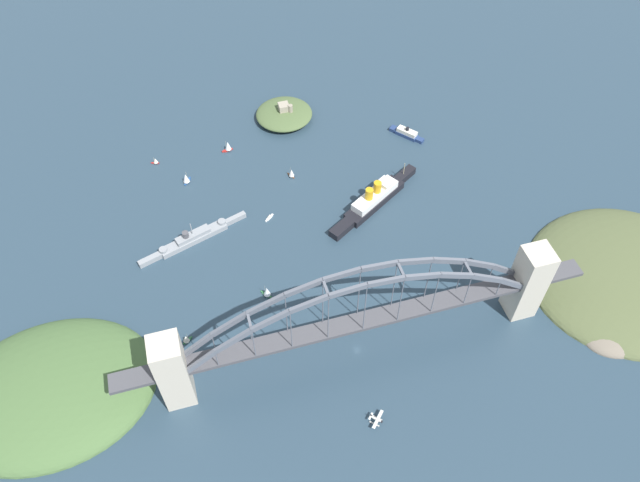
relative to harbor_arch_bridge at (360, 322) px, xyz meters
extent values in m
plane|color=#283D4C|center=(0.00, 0.00, -29.89)|extent=(1400.00, 1400.00, 0.00)
cube|color=beige|center=(-102.87, 0.00, -2.55)|extent=(16.09, 16.39, 54.68)
cube|color=beige|center=(102.87, 0.00, -2.55)|extent=(16.09, 16.39, 54.68)
cube|color=#47474C|center=(0.00, 0.00, 0.14)|extent=(189.65, 11.05, 2.40)
cube|color=#47474C|center=(-122.91, 0.00, 0.14)|extent=(24.00, 11.05, 2.40)
cube|color=#47474C|center=(122.91, 0.00, 0.14)|extent=(24.00, 11.05, 2.40)
cube|color=slate|center=(-88.96, -4.97, 7.64)|extent=(21.70, 1.80, 17.56)
cube|color=slate|center=(-69.19, -4.97, 20.98)|extent=(21.40, 1.80, 14.43)
cube|color=slate|center=(-49.42, -4.97, 30.99)|extent=(21.01, 1.80, 11.29)
cube|color=slate|center=(-29.65, -4.97, 37.66)|extent=(20.55, 1.80, 8.10)
cube|color=slate|center=(-9.88, -4.97, 40.99)|extent=(20.04, 1.80, 4.86)
cube|color=slate|center=(9.88, -4.97, 40.99)|extent=(20.04, 1.80, 4.86)
cube|color=slate|center=(29.65, -4.97, 37.66)|extent=(20.55, 1.80, 8.10)
cube|color=slate|center=(49.42, -4.97, 30.99)|extent=(21.01, 1.80, 11.29)
cube|color=slate|center=(69.19, -4.97, 20.98)|extent=(21.40, 1.80, 14.43)
cube|color=slate|center=(88.96, -4.97, 7.64)|extent=(21.70, 1.80, 17.56)
cube|color=slate|center=(-88.96, 4.97, 7.64)|extent=(21.70, 1.80, 17.56)
cube|color=slate|center=(-69.19, 4.97, 20.98)|extent=(21.40, 1.80, 14.43)
cube|color=slate|center=(-49.42, 4.97, 30.99)|extent=(21.01, 1.80, 11.29)
cube|color=slate|center=(-29.65, 4.97, 37.66)|extent=(20.55, 1.80, 8.10)
cube|color=slate|center=(-9.88, 4.97, 40.99)|extent=(20.04, 1.80, 4.86)
cube|color=slate|center=(9.88, 4.97, 40.99)|extent=(20.04, 1.80, 4.86)
cube|color=slate|center=(29.65, 4.97, 37.66)|extent=(20.55, 1.80, 8.10)
cube|color=slate|center=(49.42, 4.97, 30.99)|extent=(21.01, 1.80, 11.29)
cube|color=slate|center=(69.19, 4.97, 20.98)|extent=(21.40, 1.80, 14.43)
cube|color=slate|center=(88.96, 4.97, 7.64)|extent=(21.70, 1.80, 17.56)
cube|color=slate|center=(-98.85, 0.00, 0.14)|extent=(1.40, 9.95, 1.40)
cube|color=slate|center=(-59.31, 0.00, 26.82)|extent=(1.40, 9.95, 1.40)
cube|color=slate|center=(-19.77, 0.00, 40.16)|extent=(1.40, 9.95, 1.40)
cube|color=slate|center=(19.77, 0.00, 40.16)|extent=(1.40, 9.95, 1.40)
cube|color=slate|center=(59.31, 0.00, 26.82)|extent=(1.40, 9.95, 1.40)
cube|color=slate|center=(98.85, 0.00, 0.14)|extent=(1.40, 9.95, 1.40)
cylinder|color=slate|center=(-79.08, -4.97, 8.24)|extent=(0.56, 0.56, 13.81)
cylinder|color=slate|center=(-79.08, 4.97, 8.24)|extent=(0.56, 0.56, 13.81)
cylinder|color=slate|center=(-59.31, -4.97, 14.08)|extent=(0.56, 0.56, 25.48)
cylinder|color=slate|center=(-59.31, 4.97, 14.08)|extent=(0.56, 0.56, 25.48)
cylinder|color=slate|center=(-39.54, -4.97, 18.25)|extent=(0.56, 0.56, 33.82)
cylinder|color=slate|center=(-39.54, 4.97, 18.25)|extent=(0.56, 0.56, 33.82)
cylinder|color=slate|center=(-19.77, -4.97, 20.75)|extent=(0.56, 0.56, 38.82)
cylinder|color=slate|center=(-19.77, 4.97, 20.75)|extent=(0.56, 0.56, 38.82)
cylinder|color=slate|center=(0.00, -4.97, 21.58)|extent=(0.56, 0.56, 40.49)
cylinder|color=slate|center=(0.00, 4.97, 21.58)|extent=(0.56, 0.56, 40.49)
cylinder|color=slate|center=(19.77, -4.97, 20.75)|extent=(0.56, 0.56, 38.82)
cylinder|color=slate|center=(19.77, 4.97, 20.75)|extent=(0.56, 0.56, 38.82)
cylinder|color=slate|center=(39.54, -4.97, 18.25)|extent=(0.56, 0.56, 33.82)
cylinder|color=slate|center=(39.54, 4.97, 18.25)|extent=(0.56, 0.56, 33.82)
cylinder|color=slate|center=(59.31, -4.97, 14.08)|extent=(0.56, 0.56, 25.48)
cylinder|color=slate|center=(59.31, 4.97, 14.08)|extent=(0.56, 0.56, 25.48)
cylinder|color=slate|center=(79.08, -4.97, 8.24)|extent=(0.56, 0.56, 13.81)
cylinder|color=slate|center=(79.08, 4.97, 8.24)|extent=(0.56, 0.56, 13.81)
ellipsoid|color=#476638|center=(-172.22, 21.69, -29.89)|extent=(117.28, 93.71, 25.48)
ellipsoid|color=#756B5B|center=(-198.61, -4.08, -29.89)|extent=(41.05, 28.11, 14.01)
ellipsoid|color=#515B38|center=(180.31, 0.90, -29.89)|extent=(127.33, 118.87, 21.43)
ellipsoid|color=#756B5B|center=(151.66, -31.79, -29.89)|extent=(44.56, 35.66, 11.79)
cube|color=black|center=(47.93, 107.00, -27.12)|extent=(51.15, 37.72, 5.55)
cube|color=black|center=(77.85, 125.32, -27.12)|extent=(18.41, 14.79, 5.55)
cube|color=black|center=(18.01, 88.68, -27.12)|extent=(19.10, 15.92, 5.55)
cube|color=white|center=(47.93, 107.00, -21.65)|extent=(38.99, 29.32, 5.40)
cube|color=white|center=(57.19, 112.67, -17.35)|extent=(12.11, 12.22, 3.20)
cylinder|color=gold|center=(49.61, 108.03, -14.80)|extent=(5.41, 5.41, 8.31)
cylinder|color=gold|center=(42.04, 103.40, -14.80)|extent=(5.41, 5.41, 8.31)
cylinder|color=tan|center=(75.98, 124.18, -19.35)|extent=(0.50, 0.50, 10.00)
cube|color=gray|center=(-79.00, 108.73, -27.95)|extent=(47.21, 21.86, 3.88)
cube|color=gray|center=(-49.09, 118.52, -27.95)|extent=(16.01, 8.12, 3.88)
cube|color=gray|center=(-108.90, 98.94, -27.95)|extent=(16.22, 8.77, 3.88)
cube|color=gray|center=(-79.00, 108.73, -24.44)|extent=(24.31, 13.08, 3.14)
cylinder|color=gray|center=(-58.43, 115.46, -24.91)|extent=(5.29, 5.29, 2.20)
cylinder|color=gray|center=(-99.56, 102.00, -24.91)|extent=(5.29, 5.29, 2.20)
cylinder|color=gray|center=(-79.00, 108.73, -17.87)|extent=(0.60, 0.60, 10.00)
cylinder|color=#4C4C51|center=(-83.48, 107.26, -20.67)|extent=(4.15, 4.15, 4.40)
cube|color=navy|center=(95.83, 167.72, -28.53)|extent=(15.93, 17.46, 2.72)
cube|color=navy|center=(103.07, 158.83, -28.53)|extent=(7.16, 7.33, 2.72)
cube|color=navy|center=(88.58, 176.61, -28.53)|extent=(7.87, 7.91, 2.72)
cube|color=beige|center=(95.83, 167.72, -25.63)|extent=(14.26, 15.73, 3.08)
cylinder|color=black|center=(95.83, 167.72, -22.89)|extent=(2.61, 2.61, 2.40)
ellipsoid|color=#4C6038|center=(9.74, 214.52, -25.53)|extent=(44.68, 43.45, 8.73)
cube|color=#9E937F|center=(9.74, 214.52, -19.40)|extent=(8.00, 8.00, 7.02)
cylinder|color=gray|center=(14.24, 211.02, -19.05)|extent=(3.60, 3.60, 7.72)
cylinder|color=#B7B7B2|center=(-2.92, -43.24, -29.44)|extent=(4.79, 4.70, 0.90)
cylinder|color=#B7B7B2|center=(-5.56, -45.95, -29.44)|extent=(4.79, 4.70, 0.90)
cylinder|color=black|center=(-2.92, -43.24, -28.30)|extent=(0.14, 0.14, 1.38)
cylinder|color=black|center=(-5.56, -45.95, -28.30)|extent=(0.14, 0.14, 1.38)
ellipsoid|color=silver|center=(-4.24, -44.59, -26.90)|extent=(6.24, 6.13, 1.43)
cylinder|color=black|center=(-1.88, -46.89, -26.90)|extent=(1.52, 1.53, 1.36)
cube|color=silver|center=(-3.59, -45.23, -26.29)|extent=(9.23, 9.42, 0.20)
cube|color=silver|center=(-6.55, -42.35, -26.75)|extent=(3.83, 3.89, 0.12)
cube|color=black|center=(-6.55, -42.35, -25.43)|extent=(0.87, 0.85, 1.50)
cube|color=#2D6B3D|center=(-94.40, 33.30, -29.44)|extent=(4.26, 3.56, 0.90)
cube|color=#2D6B3D|center=(-92.15, 34.77, -29.44)|extent=(1.52, 1.35, 0.90)
cube|color=#2D6B3D|center=(-96.65, 31.82, -29.44)|extent=(1.60, 1.47, 0.90)
cylinder|color=tan|center=(-94.12, 33.48, -26.00)|extent=(0.16, 0.16, 5.98)
cone|color=silver|center=(-95.10, 32.84, -26.30)|extent=(5.12, 5.12, 4.78)
cube|color=#B2231E|center=(-41.13, 189.74, -29.40)|extent=(5.35, 3.18, 0.98)
cube|color=#B2231E|center=(-44.46, 189.23, -29.40)|extent=(1.83, 1.34, 0.98)
cube|color=#B2231E|center=(-37.81, 190.25, -29.40)|extent=(1.86, 1.56, 0.98)
cylinder|color=tan|center=(-41.55, 189.68, -24.49)|extent=(0.16, 0.16, 8.84)
cone|color=white|center=(-40.10, 189.90, -24.93)|extent=(5.27, 5.27, 7.08)
cube|color=#2D6B3D|center=(-42.58, 52.63, -29.52)|extent=(4.80, 5.16, 0.74)
cube|color=#2D6B3D|center=(-44.60, 55.11, -29.52)|extent=(1.81, 1.89, 0.74)
cube|color=#2D6B3D|center=(-40.56, 50.14, -29.52)|extent=(1.96, 2.02, 0.74)
cylinder|color=tan|center=(-42.83, 52.94, -24.96)|extent=(0.16, 0.16, 8.40)
cone|color=white|center=(-41.95, 51.85, -25.38)|extent=(6.19, 6.19, 6.72)
cube|color=#234C8C|center=(-75.05, 165.37, -29.50)|extent=(4.77, 5.46, 0.78)
cube|color=#234C8C|center=(-73.06, 168.16, -29.50)|extent=(1.80, 1.97, 0.78)
cube|color=#234C8C|center=(-77.05, 162.57, -29.50)|extent=(1.96, 2.08, 0.78)
cylinder|color=tan|center=(-74.80, 165.72, -24.81)|extent=(0.16, 0.16, 8.60)
cone|color=white|center=(-75.68, 164.49, -25.24)|extent=(6.59, 6.59, 6.88)
cube|color=silver|center=(-26.13, 114.04, -29.48)|extent=(5.07, 4.70, 0.83)
cube|color=silver|center=(-28.67, 111.91, -29.48)|extent=(1.97, 1.90, 0.83)
cube|color=silver|center=(-23.60, 116.17, -29.48)|extent=(2.10, 2.06, 0.83)
cube|color=beige|center=(-25.66, 114.44, -28.58)|extent=(2.92, 2.80, 0.96)
cube|color=brown|center=(-1.53, 149.92, -29.49)|extent=(3.38, 4.57, 0.81)
cube|color=brown|center=(-2.80, 152.48, -29.49)|extent=(1.30, 1.61, 0.81)
cube|color=brown|center=(-0.26, 147.37, -29.49)|extent=(1.43, 1.67, 0.81)
cylinder|color=tan|center=(-1.69, 150.24, -25.35)|extent=(0.16, 0.16, 7.48)
cone|color=white|center=(-1.13, 149.13, -25.72)|extent=(5.25, 5.25, 5.98)
cube|color=#B2231E|center=(-95.44, 191.02, -29.49)|extent=(3.94, 2.44, 0.82)
cube|color=#B2231E|center=(-97.78, 191.78, -29.49)|extent=(1.36, 0.97, 0.82)
cube|color=#B2231E|center=(-93.09, 190.25, -29.49)|extent=(1.40, 1.08, 0.82)
cylinder|color=tan|center=(-95.73, 191.11, -26.60)|extent=(0.16, 0.16, 4.95)
cone|color=silver|center=(-94.70, 190.78, -26.85)|extent=(4.28, 4.28, 3.96)
camera|label=1|loc=(-71.40, -167.98, 290.90)|focal=34.86mm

